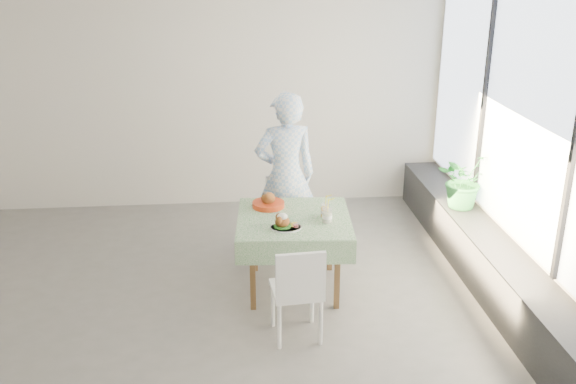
{
  "coord_description": "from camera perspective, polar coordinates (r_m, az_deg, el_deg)",
  "views": [
    {
      "loc": [
        0.35,
        -5.35,
        3.06
      ],
      "look_at": [
        0.87,
        0.19,
        0.98
      ],
      "focal_mm": 40.0,
      "sensor_mm": 36.0,
      "label": 1
    }
  ],
  "objects": [
    {
      "name": "chair_far",
      "position": [
        6.85,
        -0.14,
        -3.62
      ],
      "size": [
        0.41,
        0.41,
        0.85
      ],
      "color": "white",
      "rests_on": "ground"
    },
    {
      "name": "chair_near",
      "position": [
        5.45,
        0.77,
        -10.32
      ],
      "size": [
        0.44,
        0.44,
        0.86
      ],
      "color": "white",
      "rests_on": "ground"
    },
    {
      "name": "second_dish",
      "position": [
        6.22,
        -1.76,
        -0.95
      ],
      "size": [
        0.31,
        0.31,
        0.15
      ],
      "color": "#BB3413",
      "rests_on": "cafe_table"
    },
    {
      "name": "floor",
      "position": [
        6.17,
        -8.0,
        -9.43
      ],
      "size": [
        6.0,
        6.0,
        0.0
      ],
      "primitive_type": "plane",
      "color": "#62605D",
      "rests_on": "ground"
    },
    {
      "name": "cafe_table",
      "position": [
        6.1,
        0.51,
        -4.72
      ],
      "size": [
        1.11,
        1.11,
        0.74
      ],
      "color": "brown",
      "rests_on": "ground"
    },
    {
      "name": "juice_cup_lemonade",
      "position": [
        5.87,
        3.5,
        -2.12
      ],
      "size": [
        0.1,
        0.1,
        0.27
      ],
      "color": "white",
      "rests_on": "cafe_table"
    },
    {
      "name": "juice_cup_orange",
      "position": [
        5.99,
        3.32,
        -1.68
      ],
      "size": [
        0.09,
        0.09,
        0.25
      ],
      "color": "white",
      "rests_on": "cafe_table"
    },
    {
      "name": "wall_right",
      "position": [
        6.19,
        20.26,
        3.68
      ],
      "size": [
        0.02,
        5.0,
        2.8
      ],
      "primitive_type": "cube",
      "color": "silver",
      "rests_on": "ground"
    },
    {
      "name": "window_pane",
      "position": [
        6.12,
        20.29,
        5.92
      ],
      "size": [
        0.01,
        4.8,
        2.18
      ],
      "primitive_type": "cube",
      "color": "#D1E0F9",
      "rests_on": "ground"
    },
    {
      "name": "potted_plant",
      "position": [
        7.04,
        15.33,
        1.08
      ],
      "size": [
        0.73,
        0.72,
        0.61
      ],
      "primitive_type": "imported",
      "rotation": [
        0.0,
        0.0,
        0.66
      ],
      "color": "#2A7E35",
      "rests_on": "window_ledge"
    },
    {
      "name": "window_ledge",
      "position": [
        6.52,
        17.43,
        -6.04
      ],
      "size": [
        0.4,
        4.8,
        0.5
      ],
      "primitive_type": "cube",
      "color": "black",
      "rests_on": "ground"
    },
    {
      "name": "main_dish",
      "position": [
        5.73,
        -0.35,
        -2.82
      ],
      "size": [
        0.29,
        0.29,
        0.15
      ],
      "color": "white",
      "rests_on": "cafe_table"
    },
    {
      "name": "wall_back",
      "position": [
        8.03,
        -7.8,
        8.39
      ],
      "size": [
        6.0,
        0.02,
        2.8
      ],
      "primitive_type": "cube",
      "color": "silver",
      "rests_on": "ground"
    },
    {
      "name": "wall_front",
      "position": [
        3.31,
        -10.88,
        -9.92
      ],
      "size": [
        6.0,
        0.02,
        2.8
      ],
      "primitive_type": "cube",
      "color": "silver",
      "rests_on": "ground"
    },
    {
      "name": "diner",
      "position": [
        6.66,
        -0.23,
        1.47
      ],
      "size": [
        0.7,
        0.51,
        1.77
      ],
      "primitive_type": "imported",
      "rotation": [
        0.0,
        0.0,
        3.28
      ],
      "color": "#93BCEC",
      "rests_on": "ground"
    }
  ]
}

